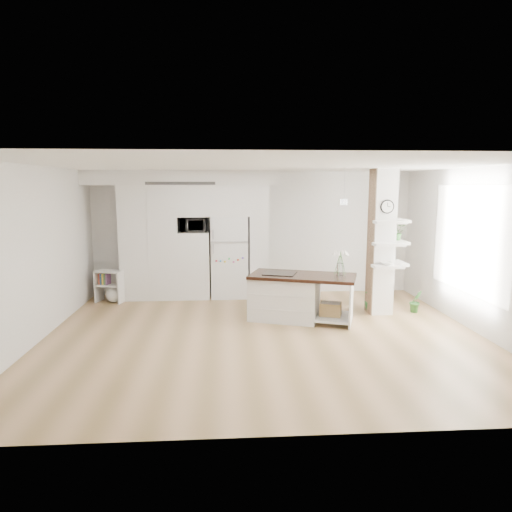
{
  "coord_description": "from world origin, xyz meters",
  "views": [
    {
      "loc": [
        -0.6,
        -7.05,
        2.39
      ],
      "look_at": [
        -0.07,
        0.9,
        1.16
      ],
      "focal_mm": 32.0,
      "sensor_mm": 36.0,
      "label": 1
    }
  ],
  "objects_px": {
    "refrigerator": "(229,257)",
    "bookshelf": "(111,288)",
    "floor_plant_a": "(416,301)",
    "kitchen_island": "(291,295)"
  },
  "relations": [
    {
      "from": "refrigerator",
      "to": "bookshelf",
      "type": "height_order",
      "value": "refrigerator"
    },
    {
      "from": "bookshelf",
      "to": "floor_plant_a",
      "type": "relative_size",
      "value": 1.53
    },
    {
      "from": "refrigerator",
      "to": "bookshelf",
      "type": "distance_m",
      "value": 2.54
    },
    {
      "from": "bookshelf",
      "to": "kitchen_island",
      "type": "bearing_deg",
      "value": -5.11
    },
    {
      "from": "bookshelf",
      "to": "refrigerator",
      "type": "bearing_deg",
      "value": 25.08
    },
    {
      "from": "kitchen_island",
      "to": "bookshelf",
      "type": "bearing_deg",
      "value": 176.48
    },
    {
      "from": "refrigerator",
      "to": "kitchen_island",
      "type": "xyz_separation_m",
      "value": [
        1.09,
        -1.79,
        -0.44
      ]
    },
    {
      "from": "bookshelf",
      "to": "floor_plant_a",
      "type": "distance_m",
      "value": 6.09
    },
    {
      "from": "refrigerator",
      "to": "floor_plant_a",
      "type": "distance_m",
      "value": 3.89
    },
    {
      "from": "bookshelf",
      "to": "floor_plant_a",
      "type": "bearing_deg",
      "value": 6.1
    }
  ]
}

